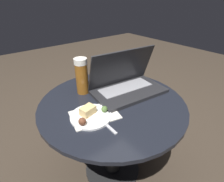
{
  "coord_description": "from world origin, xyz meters",
  "views": [
    {
      "loc": [
        -0.45,
        -0.56,
        0.97
      ],
      "look_at": [
        -0.01,
        -0.02,
        0.58
      ],
      "focal_mm": 28.0,
      "sensor_mm": 36.0,
      "label": 1
    }
  ],
  "objects": [
    {
      "name": "ground_plane",
      "position": [
        0.0,
        0.0,
        0.0
      ],
      "size": [
        6.0,
        6.0,
        0.0
      ],
      "primitive_type": "plane",
      "color": "#382D23"
    },
    {
      "name": "table",
      "position": [
        0.0,
        0.0,
        0.38
      ],
      "size": [
        0.71,
        0.71,
        0.51
      ],
      "color": "black",
      "rests_on": "ground_plane"
    },
    {
      "name": "napkin",
      "position": [
        -0.13,
        -0.04,
        0.51
      ],
      "size": [
        0.23,
        0.18,
        0.0
      ],
      "color": "silver",
      "rests_on": "table"
    },
    {
      "name": "laptop",
      "position": [
        0.12,
        0.03,
        0.55
      ],
      "size": [
        0.4,
        0.26,
        0.22
      ],
      "color": "#232326",
      "rests_on": "table"
    },
    {
      "name": "beer_glass",
      "position": [
        -0.06,
        0.17,
        0.6
      ],
      "size": [
        0.06,
        0.06,
        0.19
      ],
      "color": "brown",
      "rests_on": "table"
    },
    {
      "name": "snack_plate",
      "position": [
        -0.15,
        -0.04,
        0.52
      ],
      "size": [
        0.18,
        0.18,
        0.04
      ],
      "color": "white",
      "rests_on": "table"
    },
    {
      "name": "fork",
      "position": [
        -0.13,
        -0.09,
        0.51
      ],
      "size": [
        0.03,
        0.16,
        0.0
      ],
      "color": "#B2B2B7",
      "rests_on": "table"
    }
  ]
}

